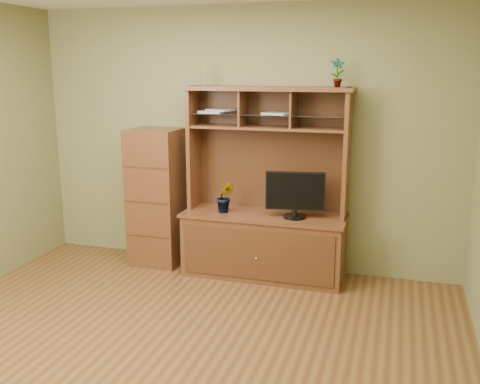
% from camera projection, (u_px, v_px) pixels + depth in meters
% --- Properties ---
extents(room, '(4.54, 4.04, 2.74)m').
position_uv_depth(room, '(160.00, 175.00, 3.69)').
color(room, '#553318').
rests_on(room, ground).
extents(media_hutch, '(1.66, 0.61, 1.90)m').
position_uv_depth(media_hutch, '(265.00, 225.00, 5.40)').
color(media_hutch, '#4B2915').
rests_on(media_hutch, room).
extents(monitor, '(0.57, 0.22, 0.45)m').
position_uv_depth(monitor, '(295.00, 194.00, 5.15)').
color(monitor, black).
rests_on(monitor, media_hutch).
extents(orchid_plant, '(0.21, 0.18, 0.32)m').
position_uv_depth(orchid_plant, '(225.00, 197.00, 5.37)').
color(orchid_plant, '#2C5C1F').
rests_on(orchid_plant, media_hutch).
extents(top_plant, '(0.16, 0.13, 0.27)m').
position_uv_depth(top_plant, '(337.00, 72.00, 4.95)').
color(top_plant, '#2F6523').
rests_on(top_plant, media_hutch).
extents(reed_diffuser, '(0.06, 0.06, 0.28)m').
position_uv_depth(reed_diffuser, '(204.00, 75.00, 5.32)').
color(reed_diffuser, silver).
rests_on(reed_diffuser, media_hutch).
extents(magazines, '(0.97, 0.28, 0.04)m').
position_uv_depth(magazines, '(236.00, 112.00, 5.31)').
color(magazines, '#A1A1A5').
rests_on(magazines, media_hutch).
extents(side_cabinet, '(0.52, 0.47, 1.46)m').
position_uv_depth(side_cabinet, '(156.00, 197.00, 5.71)').
color(side_cabinet, '#4B2915').
rests_on(side_cabinet, room).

